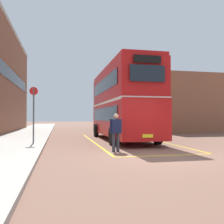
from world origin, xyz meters
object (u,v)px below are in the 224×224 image
Objects in this scene: bus_stop_sign at (34,110)px; single_deck_bus at (112,116)px; double_decker_bus at (122,102)px; pedestrian_boarding at (116,130)px.

single_deck_bus is at bearing 64.33° from bus_stop_sign.
double_decker_bus reaches higher than pedestrian_boarding.
double_decker_bus is 3.34× the size of bus_stop_sign.
pedestrian_boarding is (-1.69, -5.48, -1.55)m from double_decker_bus.
single_deck_bus is at bearing 80.23° from double_decker_bus.
double_decker_bus is at bearing 72.90° from pedestrian_boarding.
pedestrian_boarding is at bearing -40.40° from bus_stop_sign.
double_decker_bus is 14.34m from single_deck_bus.
double_decker_bus reaches higher than single_deck_bus.
bus_stop_sign is at bearing -157.29° from double_decker_bus.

